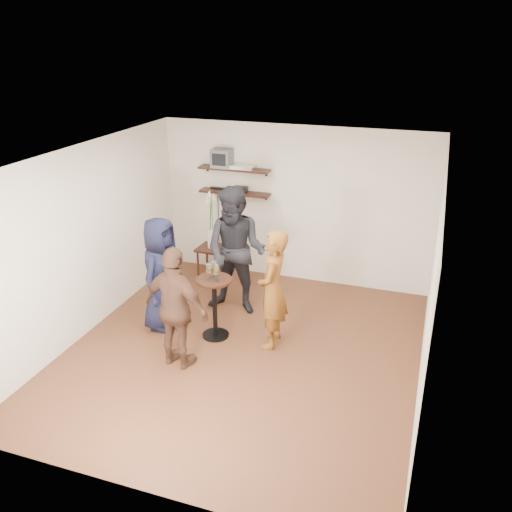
% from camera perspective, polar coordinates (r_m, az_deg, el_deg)
% --- Properties ---
extents(room, '(4.58, 5.08, 2.68)m').
position_cam_1_polar(room, '(6.68, -1.55, -0.66)').
color(room, '#4C2818').
rests_on(room, ground).
extents(shelf_upper, '(1.20, 0.25, 0.04)m').
position_cam_1_polar(shelf_upper, '(8.96, -2.31, 9.15)').
color(shelf_upper, black).
rests_on(shelf_upper, room).
extents(shelf_lower, '(1.20, 0.25, 0.04)m').
position_cam_1_polar(shelf_lower, '(9.06, -2.27, 6.69)').
color(shelf_lower, black).
rests_on(shelf_lower, room).
extents(crt_monitor, '(0.32, 0.30, 0.30)m').
position_cam_1_polar(crt_monitor, '(8.99, -3.57, 10.27)').
color(crt_monitor, '#59595B').
rests_on(crt_monitor, shelf_upper).
extents(dvd_deck, '(0.40, 0.24, 0.06)m').
position_cam_1_polar(dvd_deck, '(8.89, -1.39, 9.37)').
color(dvd_deck, silver).
rests_on(dvd_deck, shelf_upper).
extents(radio, '(0.22, 0.10, 0.10)m').
position_cam_1_polar(radio, '(9.00, -1.62, 7.04)').
color(radio, black).
rests_on(radio, shelf_lower).
extents(power_strip, '(0.30, 0.05, 0.03)m').
position_cam_1_polar(power_strip, '(9.20, -3.93, 7.12)').
color(power_strip, black).
rests_on(power_strip, shelf_lower).
extents(side_table, '(0.49, 0.49, 0.56)m').
position_cam_1_polar(side_table, '(9.19, -4.62, 0.39)').
color(side_table, black).
rests_on(side_table, room).
extents(vase_lilies, '(0.20, 0.20, 1.03)m').
position_cam_1_polar(vase_lilies, '(9.04, -4.71, 2.83)').
color(vase_lilies, silver).
rests_on(vase_lilies, side_table).
extents(drinks_table, '(0.48, 0.48, 0.88)m').
position_cam_1_polar(drinks_table, '(7.39, -4.39, -4.61)').
color(drinks_table, black).
rests_on(drinks_table, room).
extents(wine_glass_fl, '(0.07, 0.07, 0.22)m').
position_cam_1_polar(wine_glass_fl, '(7.19, -4.98, -1.37)').
color(wine_glass_fl, silver).
rests_on(wine_glass_fl, drinks_table).
extents(wine_glass_fr, '(0.07, 0.07, 0.20)m').
position_cam_1_polar(wine_glass_fr, '(7.14, -4.18, -1.59)').
color(wine_glass_fr, silver).
rests_on(wine_glass_fr, drinks_table).
extents(wine_glass_bl, '(0.07, 0.07, 0.22)m').
position_cam_1_polar(wine_glass_bl, '(7.25, -4.41, -1.12)').
color(wine_glass_bl, silver).
rests_on(wine_glass_bl, drinks_table).
extents(wine_glass_br, '(0.07, 0.07, 0.22)m').
position_cam_1_polar(wine_glass_br, '(7.20, -4.32, -1.33)').
color(wine_glass_br, silver).
rests_on(wine_glass_br, drinks_table).
extents(person_plaid, '(0.44, 0.62, 1.63)m').
position_cam_1_polar(person_plaid, '(7.08, 1.76, -3.56)').
color(person_plaid, red).
rests_on(person_plaid, room).
extents(person_dark, '(0.94, 0.74, 1.92)m').
position_cam_1_polar(person_dark, '(7.90, -2.12, 0.47)').
color(person_dark, black).
rests_on(person_dark, room).
extents(person_navy, '(0.55, 0.82, 1.64)m').
position_cam_1_polar(person_navy, '(7.63, -9.95, -1.87)').
color(person_navy, black).
rests_on(person_navy, room).
extents(person_brown, '(0.99, 0.57, 1.59)m').
position_cam_1_polar(person_brown, '(6.72, -8.39, -5.53)').
color(person_brown, '#4C2E20').
rests_on(person_brown, room).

